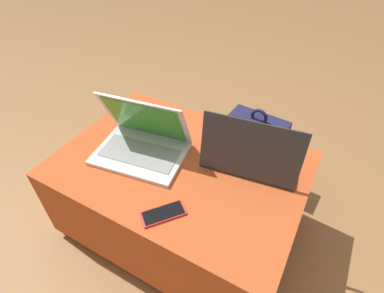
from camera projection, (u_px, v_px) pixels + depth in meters
name	position (u px, v px, depth m)	size (l,w,h in m)	color
ground_plane	(183.00, 223.00, 1.45)	(14.00, 14.00, 0.00)	#9E7042
ottoman	(182.00, 196.00, 1.31)	(0.96, 0.67, 0.41)	maroon
laptop_near	(142.00, 142.00, 1.19)	(0.38, 0.30, 0.24)	silver
laptop_far	(251.00, 155.00, 1.13)	(0.38, 0.28, 0.24)	#333338
cell_phone	(163.00, 213.00, 0.99)	(0.14, 0.15, 0.01)	red
backpack	(254.00, 150.00, 1.57)	(0.30, 0.21, 0.45)	#23234C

